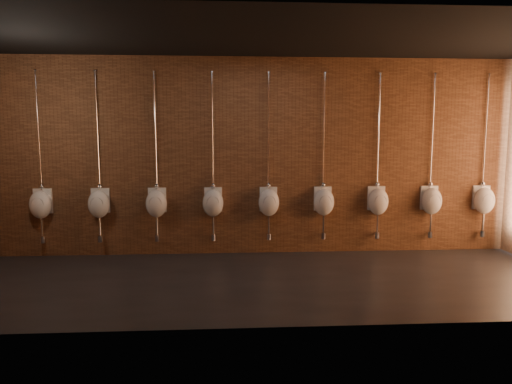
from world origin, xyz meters
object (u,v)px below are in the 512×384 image
urinal_2 (156,202)px  urinal_6 (378,200)px  urinal_5 (324,201)px  urinal_4 (269,201)px  urinal_1 (99,203)px  urinal_0 (41,203)px  urinal_3 (213,202)px  urinal_8 (484,199)px  urinal_7 (431,200)px

urinal_2 → urinal_6: bearing=0.0°
urinal_2 → urinal_5: 2.72m
urinal_4 → urinal_1: bearing=180.0°
urinal_0 → urinal_3: 2.72m
urinal_0 → urinal_8: 7.26m
urinal_3 → urinal_8: 4.54m
urinal_1 → urinal_2: same height
urinal_3 → urinal_7: same height
urinal_7 → urinal_4: bearing=180.0°
urinal_2 → urinal_6: same height
urinal_2 → urinal_8: size_ratio=1.00×
urinal_7 → urinal_5: bearing=180.0°
urinal_7 → urinal_2: bearing=180.0°
urinal_0 → urinal_3: bearing=0.0°
urinal_3 → urinal_0: bearing=180.0°
urinal_0 → urinal_2: 1.81m
urinal_6 → urinal_2: bearing=180.0°
urinal_1 → urinal_4: bearing=0.0°
urinal_2 → urinal_7: (4.54, 0.00, 0.00)m
urinal_2 → urinal_4: bearing=0.0°
urinal_0 → urinal_5: same height
urinal_1 → urinal_8: same height
urinal_4 → urinal_7: 2.72m
urinal_0 → urinal_5: 4.54m
urinal_0 → urinal_6: bearing=0.0°
urinal_5 → urinal_6: (0.91, 0.00, 0.00)m
urinal_1 → urinal_5: same height
urinal_6 → urinal_1: bearing=180.0°
urinal_1 → urinal_0: bearing=180.0°
urinal_0 → urinal_6: same height
urinal_7 → urinal_1: bearing=180.0°
urinal_8 → urinal_0: bearing=180.0°
urinal_2 → urinal_3: (0.91, 0.00, 0.00)m
urinal_4 → urinal_7: size_ratio=1.00×
urinal_3 → urinal_6: size_ratio=1.00×
urinal_1 → urinal_8: 6.35m
urinal_1 → urinal_2: size_ratio=1.00×
urinal_6 → urinal_8: size_ratio=1.00×
urinal_0 → urinal_5: (4.54, 0.00, 0.00)m
urinal_0 → urinal_7: (6.35, 0.00, 0.00)m
urinal_7 → urinal_8: (0.91, 0.00, 0.00)m
urinal_5 → urinal_1: bearing=180.0°
urinal_8 → urinal_2: bearing=180.0°
urinal_2 → urinal_3: same height
urinal_4 → urinal_8: (3.63, 0.00, 0.00)m
urinal_0 → urinal_8: bearing=0.0°
urinal_0 → urinal_8: same height
urinal_0 → urinal_4: same height
urinal_6 → urinal_7: 0.91m
urinal_0 → urinal_7: bearing=0.0°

